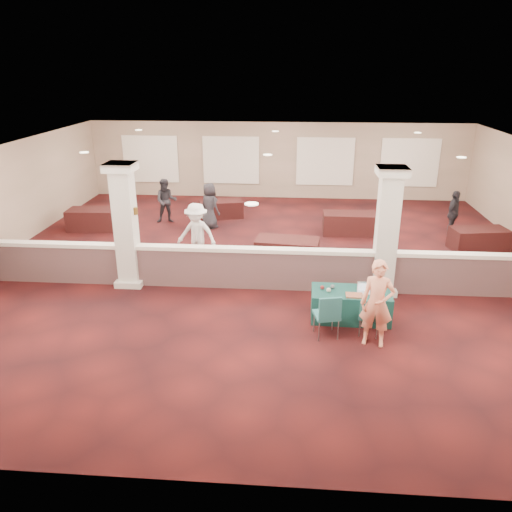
# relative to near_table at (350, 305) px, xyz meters

# --- Properties ---
(ground) EXTENTS (16.00, 16.00, 0.00)m
(ground) POSITION_rel_near_table_xyz_m (-2.06, 3.00, -0.34)
(ground) COLOR #401010
(ground) RESTS_ON ground
(wall_back) EXTENTS (16.00, 0.04, 3.20)m
(wall_back) POSITION_rel_near_table_xyz_m (-2.06, 11.00, 1.26)
(wall_back) COLOR gray
(wall_back) RESTS_ON ground
(wall_front) EXTENTS (16.00, 0.04, 3.20)m
(wall_front) POSITION_rel_near_table_xyz_m (-2.06, -5.00, 1.26)
(wall_front) COLOR gray
(wall_front) RESTS_ON ground
(ceiling) EXTENTS (16.00, 16.00, 0.02)m
(ceiling) POSITION_rel_near_table_xyz_m (-2.06, 3.00, 2.86)
(ceiling) COLOR white
(ceiling) RESTS_ON wall_back
(partition_wall) EXTENTS (15.60, 0.28, 1.10)m
(partition_wall) POSITION_rel_near_table_xyz_m (-2.06, 1.50, 0.23)
(partition_wall) COLOR brown
(partition_wall) RESTS_ON ground
(column_left) EXTENTS (0.72, 0.72, 3.20)m
(column_left) POSITION_rel_near_table_xyz_m (-5.56, 1.50, 1.30)
(column_left) COLOR silver
(column_left) RESTS_ON ground
(column_right) EXTENTS (0.72, 0.72, 3.20)m
(column_right) POSITION_rel_near_table_xyz_m (0.94, 1.50, 1.30)
(column_right) COLOR silver
(column_right) RESTS_ON ground
(sconce_left) EXTENTS (0.12, 0.12, 0.18)m
(sconce_left) POSITION_rel_near_table_xyz_m (-5.84, 1.50, 1.66)
(sconce_left) COLOR brown
(sconce_left) RESTS_ON column_left
(sconce_right) EXTENTS (0.12, 0.12, 0.18)m
(sconce_right) POSITION_rel_near_table_xyz_m (-5.28, 1.50, 1.66)
(sconce_right) COLOR brown
(sconce_right) RESTS_ON column_left
(near_table) EXTENTS (1.78, 0.92, 0.68)m
(near_table) POSITION_rel_near_table_xyz_m (0.00, 0.00, 0.00)
(near_table) COLOR #0E342F
(near_table) RESTS_ON ground
(conf_chair_main) EXTENTS (0.52, 0.52, 0.87)m
(conf_chair_main) POSITION_rel_near_table_xyz_m (0.32, -0.75, 0.18)
(conf_chair_main) COLOR #1E5858
(conf_chair_main) RESTS_ON ground
(conf_chair_side) EXTENTS (0.60, 0.60, 0.99)m
(conf_chair_side) POSITION_rel_near_table_xyz_m (-0.57, -0.92, 0.25)
(conf_chair_side) COLOR #1E5858
(conf_chair_side) RESTS_ON ground
(woman) EXTENTS (0.74, 0.57, 1.84)m
(woman) POSITION_rel_near_table_xyz_m (0.39, -1.08, 0.58)
(woman) COLOR #FF9D6E
(woman) RESTS_ON ground
(far_table_front_left) EXTENTS (1.82, 0.98, 0.72)m
(far_table_front_left) POSITION_rel_near_table_xyz_m (-8.28, 6.00, 0.02)
(far_table_front_left) COLOR black
(far_table_front_left) RESTS_ON ground
(far_table_front_center) EXTENTS (1.89, 1.11, 0.73)m
(far_table_front_center) POSITION_rel_near_table_xyz_m (-1.49, 3.30, 0.03)
(far_table_front_center) COLOR black
(far_table_front_center) RESTS_ON ground
(far_table_front_right) EXTENTS (1.79, 1.10, 0.68)m
(far_table_front_right) POSITION_rel_near_table_xyz_m (4.44, 4.89, 0.00)
(far_table_front_right) COLOR black
(far_table_front_right) RESTS_ON ground
(far_table_back_left) EXTENTS (1.72, 0.93, 0.68)m
(far_table_back_left) POSITION_rel_near_table_xyz_m (-8.14, 6.20, 0.00)
(far_table_back_left) COLOR black
(far_table_back_left) RESTS_ON ground
(far_table_back_center) EXTENTS (1.75, 1.19, 0.65)m
(far_table_back_center) POSITION_rel_near_table_xyz_m (-4.06, 7.78, -0.01)
(far_table_back_center) COLOR black
(far_table_back_center) RESTS_ON ground
(far_table_back_right) EXTENTS (1.77, 0.89, 0.72)m
(far_table_back_right) POSITION_rel_near_table_xyz_m (0.57, 6.20, 0.02)
(far_table_back_right) COLOR black
(far_table_back_right) RESTS_ON ground
(attendee_a) EXTENTS (0.84, 0.57, 1.61)m
(attendee_a) POSITION_rel_near_table_xyz_m (-5.95, 7.00, 0.47)
(attendee_a) COLOR black
(attendee_a) RESTS_ON ground
(attendee_b) EXTENTS (1.25, 0.78, 1.82)m
(attendee_b) POSITION_rel_near_table_xyz_m (-4.06, 3.00, 0.57)
(attendee_b) COLOR white
(attendee_b) RESTS_ON ground
(attendee_c) EXTENTS (0.87, 1.00, 1.55)m
(attendee_c) POSITION_rel_near_table_xyz_m (3.97, 6.19, 0.44)
(attendee_c) COLOR black
(attendee_c) RESTS_ON ground
(attendee_d) EXTENTS (0.88, 0.82, 1.60)m
(attendee_d) POSITION_rel_near_table_xyz_m (-4.27, 6.50, 0.46)
(attendee_d) COLOR black
(attendee_d) RESTS_ON ground
(laptop_base) EXTENTS (0.31, 0.22, 0.02)m
(laptop_base) POSITION_rel_near_table_xyz_m (0.28, -0.05, 0.35)
(laptop_base) COLOR #BDBCC1
(laptop_base) RESTS_ON near_table
(laptop_screen) EXTENTS (0.31, 0.02, 0.20)m
(laptop_screen) POSITION_rel_near_table_xyz_m (0.28, 0.05, 0.46)
(laptop_screen) COLOR #BDBCC1
(laptop_screen) RESTS_ON near_table
(screen_glow) EXTENTS (0.28, 0.01, 0.18)m
(screen_glow) POSITION_rel_near_table_xyz_m (0.28, 0.05, 0.44)
(screen_glow) COLOR silver
(screen_glow) RESTS_ON near_table
(knitting) EXTENTS (0.38, 0.29, 0.03)m
(knitting) POSITION_rel_near_table_xyz_m (0.04, -0.23, 0.35)
(knitting) COLOR #CA5220
(knitting) RESTS_ON near_table
(yarn_cream) EXTENTS (0.10, 0.10, 0.10)m
(yarn_cream) POSITION_rel_near_table_xyz_m (-0.51, -0.08, 0.39)
(yarn_cream) COLOR #C0B89E
(yarn_cream) RESTS_ON near_table
(yarn_red) EXTENTS (0.09, 0.09, 0.09)m
(yarn_red) POSITION_rel_near_table_xyz_m (-0.65, 0.06, 0.38)
(yarn_red) COLOR #5F1A13
(yarn_red) RESTS_ON near_table
(yarn_grey) EXTENTS (0.10, 0.10, 0.10)m
(yarn_grey) POSITION_rel_near_table_xyz_m (-0.41, 0.12, 0.39)
(yarn_grey) COLOR #48484D
(yarn_grey) RESTS_ON near_table
(scissors) EXTENTS (0.11, 0.03, 0.01)m
(scissors) POSITION_rel_near_table_xyz_m (0.60, -0.27, 0.34)
(scissors) COLOR red
(scissors) RESTS_ON near_table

